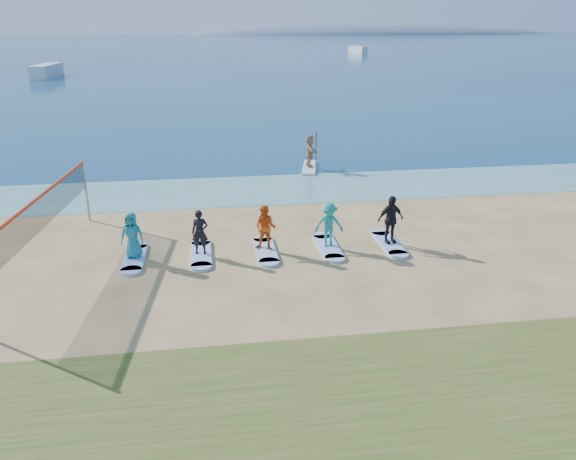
{
  "coord_description": "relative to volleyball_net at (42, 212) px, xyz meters",
  "views": [
    {
      "loc": [
        -1.72,
        -15.28,
        7.7
      ],
      "look_at": [
        0.88,
        2.0,
        1.1
      ],
      "focal_mm": 35.0,
      "sensor_mm": 36.0,
      "label": 1
    }
  ],
  "objects": [
    {
      "name": "ocean",
      "position": [
        6.98,
        157.33,
        -1.9
      ],
      "size": [
        600.0,
        600.0,
        0.0
      ],
      "primitive_type": "plane",
      "color": "navy",
      "rests_on": "ground"
    },
    {
      "name": "paddleboarder",
      "position": [
        10.87,
        11.46,
        -0.91
      ],
      "size": [
        0.54,
        1.63,
        1.75
      ],
      "primitive_type": "imported",
      "rotation": [
        0.0,
        0.0,
        1.59
      ],
      "color": "tan",
      "rests_on": "paddleboard"
    },
    {
      "name": "student_0",
      "position": [
        2.69,
        0.19,
        -1.02
      ],
      "size": [
        0.85,
        0.63,
        1.59
      ],
      "primitive_type": "imported",
      "rotation": [
        0.0,
        0.0,
        -0.18
      ],
      "color": "teal",
      "rests_on": "surfboard_0"
    },
    {
      "name": "boat_offshore_a",
      "position": [
        -16.11,
        67.5,
        -1.9
      ],
      "size": [
        2.9,
        8.24,
        1.72
      ],
      "primitive_type": "cube",
      "rotation": [
        0.0,
        0.0,
        -0.08
      ],
      "color": "silver",
      "rests_on": "ground"
    },
    {
      "name": "boat_offshore_b",
      "position": [
        42.21,
        116.92,
        -1.9
      ],
      "size": [
        3.69,
        5.37,
        1.63
      ],
      "primitive_type": "cube",
      "rotation": [
        0.0,
        0.0,
        0.43
      ],
      "color": "silver",
      "rests_on": "ground"
    },
    {
      "name": "surfboard_3",
      "position": [
        9.44,
        0.19,
        -1.86
      ],
      "size": [
        0.7,
        2.2,
        0.09
      ],
      "primitive_type": "cube",
      "color": "#9CBEF2",
      "rests_on": "ground"
    },
    {
      "name": "volleyball_net",
      "position": [
        0.0,
        0.0,
        0.0
      ],
      "size": [
        1.05,
        9.04,
        2.5
      ],
      "rotation": [
        0.0,
        0.0,
        -0.11
      ],
      "color": "gray",
      "rests_on": "ground"
    },
    {
      "name": "surfboard_2",
      "position": [
        7.19,
        0.19,
        -1.86
      ],
      "size": [
        0.7,
        2.2,
        0.09
      ],
      "primitive_type": "cube",
      "color": "#9CBEF2",
      "rests_on": "ground"
    },
    {
      "name": "surfboard_4",
      "position": [
        11.7,
        0.19,
        -1.86
      ],
      "size": [
        0.7,
        2.2,
        0.09
      ],
      "primitive_type": "cube",
      "color": "#9CBEF2",
      "rests_on": "ground"
    },
    {
      "name": "ground",
      "position": [
        6.98,
        -2.67,
        -1.9
      ],
      "size": [
        600.0,
        600.0,
        0.0
      ],
      "primitive_type": "plane",
      "color": "tan",
      "rests_on": "ground"
    },
    {
      "name": "student_2",
      "position": [
        7.19,
        0.19,
        -1.01
      ],
      "size": [
        0.96,
        0.87,
        1.61
      ],
      "primitive_type": "imported",
      "rotation": [
        0.0,
        0.0,
        -0.42
      ],
      "color": "#D25416",
      "rests_on": "surfboard_2"
    },
    {
      "name": "shallow_water",
      "position": [
        6.98,
        7.83,
        -1.9
      ],
      "size": [
        600.0,
        600.0,
        0.0
      ],
      "primitive_type": "plane",
      "color": "teal",
      "rests_on": "ground"
    },
    {
      "name": "surfboard_1",
      "position": [
        4.94,
        0.19,
        -1.86
      ],
      "size": [
        0.7,
        2.2,
        0.09
      ],
      "primitive_type": "cube",
      "color": "#9CBEF2",
      "rests_on": "ground"
    },
    {
      "name": "paddleboard",
      "position": [
        10.87,
        11.46,
        -1.84
      ],
      "size": [
        1.36,
        3.08,
        0.12
      ],
      "primitive_type": "cube",
      "rotation": [
        0.0,
        0.0,
        -0.23
      ],
      "color": "silver",
      "rests_on": "ground"
    },
    {
      "name": "island_ridge",
      "position": [
        101.98,
        297.33,
        -1.9
      ],
      "size": [
        220.0,
        56.0,
        18.0
      ],
      "primitive_type": "ellipsoid",
      "color": "slate",
      "rests_on": "ground"
    },
    {
      "name": "surfboard_0",
      "position": [
        2.69,
        0.19,
        -1.86
      ],
      "size": [
        0.7,
        2.2,
        0.09
      ],
      "primitive_type": "cube",
      "color": "#9CBEF2",
      "rests_on": "ground"
    },
    {
      "name": "student_4",
      "position": [
        11.7,
        0.19,
        -0.94
      ],
      "size": [
        1.1,
        0.66,
        1.75
      ],
      "primitive_type": "imported",
      "rotation": [
        0.0,
        0.0,
        0.24
      ],
      "color": "black",
      "rests_on": "surfboard_4"
    },
    {
      "name": "student_1",
      "position": [
        4.94,
        0.19,
        -1.04
      ],
      "size": [
        0.6,
        0.43,
        1.54
      ],
      "primitive_type": "imported",
      "rotation": [
        0.0,
        0.0,
        -0.11
      ],
      "color": "black",
      "rests_on": "surfboard_1"
    },
    {
      "name": "student_3",
      "position": [
        9.44,
        0.19,
        -1.02
      ],
      "size": [
        1.08,
        0.68,
        1.6
      ],
      "primitive_type": "imported",
      "rotation": [
        0.0,
        0.0,
        -0.08
      ],
      "color": "teal",
      "rests_on": "surfboard_3"
    }
  ]
}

